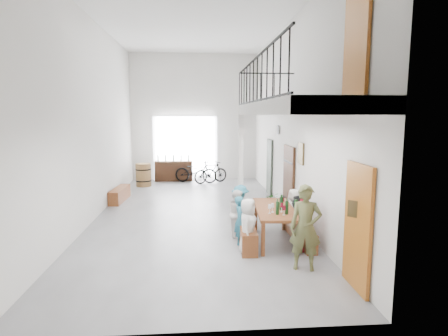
{
  "coord_description": "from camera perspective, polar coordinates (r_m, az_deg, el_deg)",
  "views": [
    {
      "loc": [
        0.07,
        -10.64,
        2.88
      ],
      "look_at": [
        0.83,
        -0.5,
        1.42
      ],
      "focal_mm": 30.0,
      "sensor_mm": 36.0,
      "label": 1
    }
  ],
  "objects": [
    {
      "name": "guest_left_c",
      "position": [
        8.95,
        2.1,
        -6.88
      ],
      "size": [
        0.44,
        0.55,
        1.12
      ],
      "primitive_type": "imported",
      "rotation": [
        0.0,
        0.0,
        1.55
      ],
      "color": "white",
      "rests_on": "ground"
    },
    {
      "name": "bench_inner",
      "position": [
        8.65,
        3.38,
        -9.67
      ],
      "size": [
        0.42,
        2.05,
        0.47
      ],
      "primitive_type": "cube",
      "rotation": [
        0.0,
        0.0,
        -0.05
      ],
      "color": "brown",
      "rests_on": "ground"
    },
    {
      "name": "guest_right_c",
      "position": [
        9.45,
        10.52,
        -6.34
      ],
      "size": [
        0.41,
        0.57,
        1.07
      ],
      "primitive_type": "imported",
      "rotation": [
        0.0,
        0.0,
        -1.43
      ],
      "color": "white",
      "rests_on": "ground"
    },
    {
      "name": "guest_right_b",
      "position": [
        8.82,
        11.21,
        -7.45
      ],
      "size": [
        0.37,
        1.0,
        1.06
      ],
      "primitive_type": "imported",
      "rotation": [
        0.0,
        0.0,
        -1.63
      ],
      "color": "black",
      "rests_on": "ground"
    },
    {
      "name": "bicycle_far",
      "position": [
        15.78,
        -2.03,
        -0.63
      ],
      "size": [
        1.59,
        1.1,
        0.94
      ],
      "primitive_type": "imported",
      "rotation": [
        0.0,
        0.0,
        2.04
      ],
      "color": "black",
      "rests_on": "ground"
    },
    {
      "name": "serving_counter",
      "position": [
        16.51,
        -7.68,
        -0.45
      ],
      "size": [
        1.63,
        0.46,
        0.86
      ],
      "primitive_type": "cube",
      "rotation": [
        0.0,
        0.0,
        0.01
      ],
      "color": "#3A1B0F",
      "rests_on": "ground"
    },
    {
      "name": "potted_plant",
      "position": [
        11.87,
        7.4,
        -4.79
      ],
      "size": [
        0.47,
        0.43,
        0.47
      ],
      "primitive_type": "imported",
      "rotation": [
        0.0,
        0.0,
        -0.16
      ],
      "color": "#184C15",
      "rests_on": "ground"
    },
    {
      "name": "oak_barrel",
      "position": [
        15.45,
        -12.18,
        -1.03
      ],
      "size": [
        0.63,
        0.63,
        0.92
      ],
      "color": "brown",
      "rests_on": "ground"
    },
    {
      "name": "guest_right_a",
      "position": [
        8.18,
        12.09,
        -7.69
      ],
      "size": [
        0.38,
        0.81,
        1.35
      ],
      "primitive_type": "imported",
      "rotation": [
        0.0,
        0.0,
        -1.5
      ],
      "color": "#B31E2E",
      "rests_on": "ground"
    },
    {
      "name": "floor",
      "position": [
        11.03,
        -4.55,
        -7.01
      ],
      "size": [
        12.0,
        12.0,
        0.0
      ],
      "primitive_type": "plane",
      "color": "#605F62",
      "rests_on": "ground"
    },
    {
      "name": "guest_left_b",
      "position": [
        8.42,
        2.49,
        -7.96
      ],
      "size": [
        0.32,
        0.43,
        1.09
      ],
      "primitive_type": "imported",
      "rotation": [
        0.0,
        0.0,
        1.42
      ],
      "color": "#276D84",
      "rests_on": "ground"
    },
    {
      "name": "tableware",
      "position": [
        8.28,
        8.58,
        -5.55
      ],
      "size": [
        0.56,
        1.29,
        0.35
      ],
      "color": "black",
      "rests_on": "tasting_table"
    },
    {
      "name": "guest_left_d",
      "position": [
        9.27,
        2.49,
        -6.17
      ],
      "size": [
        0.65,
        0.86,
        1.17
      ],
      "primitive_type": "imported",
      "rotation": [
        0.0,
        0.0,
        1.25
      ],
      "color": "#276D84",
      "rests_on": "ground"
    },
    {
      "name": "side_bench",
      "position": [
        13.05,
        -15.61,
        -3.9
      ],
      "size": [
        0.46,
        1.59,
        0.44
      ],
      "primitive_type": "cube",
      "rotation": [
        0.0,
        0.0,
        -0.07
      ],
      "color": "brown",
      "rests_on": "ground"
    },
    {
      "name": "bench_wall",
      "position": [
        8.83,
        11.49,
        -9.64
      ],
      "size": [
        0.28,
        1.8,
        0.41
      ],
      "primitive_type": "cube",
      "rotation": [
        0.0,
        0.0,
        0.02
      ],
      "color": "brown",
      "rests_on": "ground"
    },
    {
      "name": "right_wall_decor",
      "position": [
        9.23,
        12.28,
        0.89
      ],
      "size": [
        0.07,
        8.28,
        5.07
      ],
      "color": "#A95D1A",
      "rests_on": "ground"
    },
    {
      "name": "guest_left_a",
      "position": [
        7.86,
        3.67,
        -8.84
      ],
      "size": [
        0.53,
        0.66,
        1.17
      ],
      "primitive_type": "imported",
      "rotation": [
        0.0,
        0.0,
        1.26
      ],
      "color": "white",
      "rests_on": "ground"
    },
    {
      "name": "bicycle_near",
      "position": [
        15.94,
        -4.32,
        -0.51
      ],
      "size": [
        1.95,
        1.19,
        0.97
      ],
      "primitive_type": "imported",
      "rotation": [
        0.0,
        0.0,
        1.25
      ],
      "color": "black",
      "rests_on": "ground"
    },
    {
      "name": "room_walls",
      "position": [
        10.67,
        -4.77,
        11.76
      ],
      "size": [
        12.0,
        12.0,
        12.0
      ],
      "color": "white",
      "rests_on": "ground"
    },
    {
      "name": "balcony",
      "position": [
        7.76,
        10.06,
        8.64
      ],
      "size": [
        1.52,
        5.62,
        4.0
      ],
      "color": "silver",
      "rests_on": "ground"
    },
    {
      "name": "gateway_portal",
      "position": [
        16.66,
        -5.91,
        3.02
      ],
      "size": [
        2.8,
        0.08,
        2.8
      ],
      "primitive_type": "cube",
      "color": "white",
      "rests_on": "ground"
    },
    {
      "name": "counter_bottles",
      "position": [
        16.42,
        -7.72,
        1.51
      ],
      "size": [
        1.39,
        0.12,
        0.28
      ],
      "color": "black",
      "rests_on": "serving_counter"
    },
    {
      "name": "tasting_table",
      "position": [
        8.58,
        7.73,
        -6.59
      ],
      "size": [
        0.99,
        2.1,
        0.79
      ],
      "rotation": [
        0.0,
        0.0,
        -0.07
      ],
      "color": "brown",
      "rests_on": "ground"
    },
    {
      "name": "host_standing",
      "position": [
        7.18,
        12.32,
        -8.87
      ],
      "size": [
        0.67,
        0.53,
        1.6
      ],
      "primitive_type": "imported",
      "rotation": [
        0.0,
        0.0,
        -0.27
      ],
      "color": "brown",
      "rests_on": "ground"
    }
  ]
}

